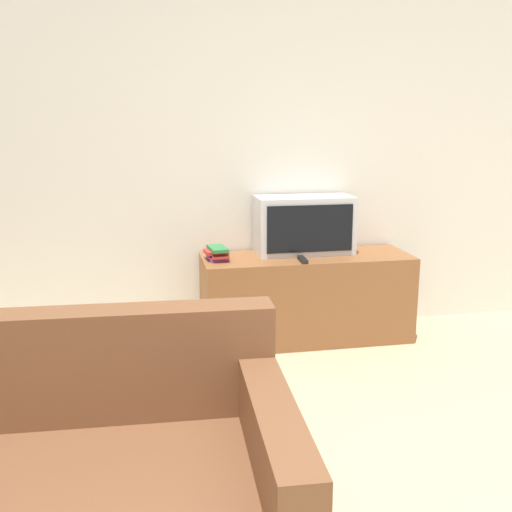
# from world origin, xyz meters

# --- Properties ---
(wall_back) EXTENTS (9.00, 0.06, 2.60)m
(wall_back) POSITION_xyz_m (0.00, 3.03, 1.30)
(wall_back) COLOR silver
(wall_back) RESTS_ON ground_plane
(tv_stand) EXTENTS (1.45, 0.51, 0.61)m
(tv_stand) POSITION_xyz_m (0.18, 2.73, 0.30)
(tv_stand) COLOR brown
(tv_stand) RESTS_ON ground_plane
(television) EXTENTS (0.68, 0.32, 0.40)m
(television) POSITION_xyz_m (0.18, 2.82, 0.81)
(television) COLOR silver
(television) RESTS_ON tv_stand
(book_stack) EXTENTS (0.16, 0.22, 0.09)m
(book_stack) POSITION_xyz_m (-0.44, 2.72, 0.65)
(book_stack) COLOR #7A3884
(book_stack) RESTS_ON tv_stand
(remote_on_stand) EXTENTS (0.05, 0.17, 0.02)m
(remote_on_stand) POSITION_xyz_m (0.11, 2.57, 0.62)
(remote_on_stand) COLOR black
(remote_on_stand) RESTS_ON tv_stand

